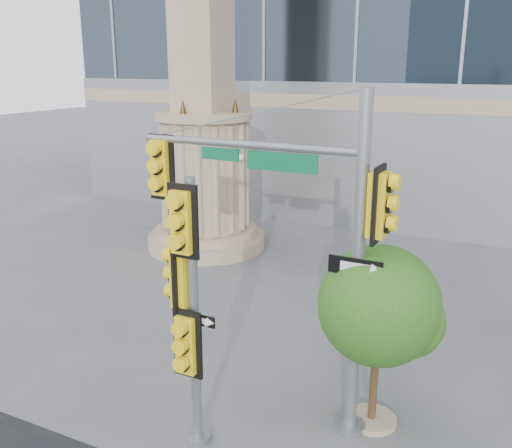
% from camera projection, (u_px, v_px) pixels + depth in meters
% --- Properties ---
extents(ground, '(120.00, 120.00, 0.00)m').
position_uv_depth(ground, '(230.00, 414.00, 11.42)').
color(ground, '#545456').
rests_on(ground, ground).
extents(monument, '(4.40, 4.40, 16.60)m').
position_uv_depth(monument, '(203.00, 99.00, 20.22)').
color(monument, tan).
rests_on(monument, ground).
extents(main_signal_pole, '(4.96, 0.60, 6.39)m').
position_uv_depth(main_signal_pole, '(298.00, 223.00, 10.36)').
color(main_signal_pole, slate).
rests_on(main_signal_pole, ground).
extents(secondary_signal_pole, '(0.85, 0.64, 4.99)m').
position_uv_depth(secondary_signal_pole, '(187.00, 296.00, 9.74)').
color(secondary_signal_pole, slate).
rests_on(secondary_signal_pole, ground).
extents(street_tree, '(2.32, 2.26, 3.61)m').
position_uv_depth(street_tree, '(381.00, 310.00, 10.51)').
color(street_tree, tan).
rests_on(street_tree, ground).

